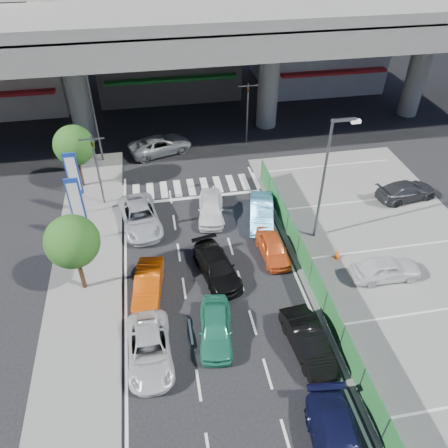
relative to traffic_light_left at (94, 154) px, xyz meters
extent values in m
plane|color=black|center=(6.20, -12.00, -3.94)|extent=(120.00, 120.00, 0.00)
cube|color=slate|center=(17.20, -10.00, -3.91)|extent=(12.00, 28.00, 0.06)
cube|color=slate|center=(-0.80, -8.00, -3.88)|extent=(4.00, 30.00, 0.12)
cylinder|color=slate|center=(-1.80, 10.00, 0.06)|extent=(1.80, 1.80, 8.00)
cylinder|color=slate|center=(14.20, 10.00, 0.06)|extent=(1.80, 1.80, 8.00)
cylinder|color=slate|center=(28.20, 10.00, 0.06)|extent=(1.80, 1.80, 8.00)
cube|color=slate|center=(6.20, 10.00, 5.06)|extent=(64.00, 14.00, 2.00)
cube|color=slate|center=(6.20, 3.20, 6.36)|extent=(64.00, 0.40, 0.90)
cube|color=gray|center=(6.20, 21.00, 3.56)|extent=(14.00, 10.00, 15.00)
cube|color=#167021|center=(6.20, 15.90, -1.14)|extent=(12.60, 1.60, 0.25)
cube|color=black|center=(6.20, 15.98, 4.31)|extent=(11.20, 0.10, 6.75)
cube|color=gray|center=(22.20, 20.00, 2.06)|extent=(12.00, 10.00, 12.00)
cube|color=#AB1519|center=(22.20, 14.90, -1.14)|extent=(10.80, 1.60, 0.25)
cube|color=black|center=(22.20, 14.98, 2.66)|extent=(9.60, 0.10, 5.40)
cylinder|color=#595B60|center=(0.00, 0.00, -1.34)|extent=(0.14, 0.14, 5.20)
cube|color=#595B60|center=(0.00, 0.00, 1.06)|extent=(1.60, 0.08, 0.08)
imported|color=black|center=(0.00, 0.00, 0.76)|extent=(0.26, 1.24, 0.50)
cylinder|color=#595B60|center=(11.70, 7.00, -1.34)|extent=(0.14, 0.14, 5.20)
cube|color=#595B60|center=(11.70, 7.00, 1.06)|extent=(1.60, 0.08, 0.08)
imported|color=black|center=(11.70, 7.00, 0.76)|extent=(0.26, 1.24, 0.50)
cylinder|color=#595B60|center=(13.20, -6.00, 0.06)|extent=(0.16, 0.16, 8.00)
cube|color=#595B60|center=(13.80, -6.00, 3.96)|extent=(1.40, 0.15, 0.15)
cube|color=silver|center=(14.50, -6.00, 3.81)|extent=(0.50, 0.22, 0.18)
cylinder|color=#595B60|center=(-0.30, 6.00, 0.06)|extent=(0.16, 0.16, 8.00)
cube|color=#595B60|center=(0.30, 6.00, 3.96)|extent=(1.40, 0.15, 0.15)
cube|color=silver|center=(1.00, 6.00, 3.81)|extent=(0.50, 0.22, 0.18)
cylinder|color=#595B60|center=(-1.00, -4.00, -2.84)|extent=(0.10, 0.10, 2.20)
cube|color=#163597|center=(-1.00, -4.00, -0.74)|extent=(0.80, 0.12, 3.00)
cube|color=white|center=(-1.00, -4.07, -0.74)|extent=(0.60, 0.02, 2.40)
cylinder|color=#595B60|center=(-1.40, -1.00, -2.84)|extent=(0.10, 0.10, 2.20)
cube|color=#163597|center=(-1.40, -1.00, -0.74)|extent=(0.80, 0.12, 3.00)
cube|color=white|center=(-1.40, -1.07, -0.74)|extent=(0.60, 0.02, 2.40)
cylinder|color=#382314|center=(-0.80, -8.00, -2.74)|extent=(0.24, 0.24, 2.40)
sphere|color=#164614|center=(-0.80, -8.00, -0.54)|extent=(2.80, 2.80, 2.80)
cylinder|color=#382314|center=(-1.60, 2.50, -2.74)|extent=(0.24, 0.24, 2.40)
sphere|color=#164614|center=(-1.60, 2.50, -0.54)|extent=(2.80, 2.80, 2.80)
imported|color=black|center=(9.53, -19.01, -3.25)|extent=(2.44, 4.94, 1.38)
imported|color=silver|center=(2.56, -13.19, -3.32)|extent=(2.14, 4.50, 1.24)
imported|color=#298969|center=(5.80, -12.52, -3.27)|extent=(2.12, 4.10, 1.34)
imported|color=black|center=(9.98, -14.09, -3.26)|extent=(1.83, 4.21, 1.35)
imported|color=#C74305|center=(2.69, -9.00, -3.29)|extent=(1.95, 4.09, 1.29)
imported|color=black|center=(6.56, -8.30, -3.30)|extent=(2.65, 4.67, 1.28)
imported|color=#E55A20|center=(10.13, -7.24, -3.32)|extent=(1.60, 3.68, 1.24)
imported|color=#B6B8BE|center=(2.46, -2.93, -3.25)|extent=(2.97, 5.24, 1.38)
imported|color=white|center=(7.09, -2.76, -3.25)|extent=(2.22, 4.25, 1.38)
imported|color=#5DBAF2|center=(10.28, -3.82, -3.25)|extent=(2.37, 4.41, 1.38)
imported|color=#989B9F|center=(4.37, 6.60, -3.23)|extent=(5.55, 3.71, 1.41)
imported|color=white|center=(15.87, -10.22, -3.21)|extent=(3.92, 1.66, 1.32)
imported|color=#2D2E32|center=(20.89, -3.20, -3.24)|extent=(4.58, 2.38, 1.27)
cone|color=#FF5C0E|center=(13.85, -8.22, -3.54)|extent=(0.39, 0.39, 0.68)
camera|label=1|loc=(3.79, -25.87, 13.92)|focal=35.00mm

